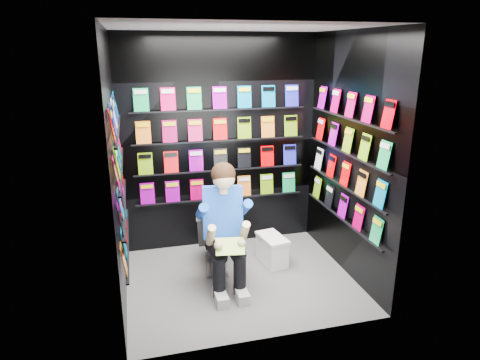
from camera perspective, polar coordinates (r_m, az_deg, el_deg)
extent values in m
plane|color=slate|center=(4.78, 0.04, -13.19)|extent=(2.40, 2.40, 0.00)
plane|color=white|center=(4.12, 0.05, 19.73)|extent=(2.40, 2.40, 0.00)
cube|color=black|center=(5.22, -2.71, 4.82)|extent=(2.40, 0.04, 2.60)
cube|color=black|center=(3.35, 4.33, -2.33)|extent=(2.40, 0.04, 2.60)
cube|color=black|center=(4.15, -16.23, 0.86)|extent=(0.04, 2.00, 2.60)
cube|color=black|center=(4.71, 14.36, 2.92)|extent=(0.04, 2.00, 2.60)
imported|color=white|center=(4.93, -3.28, -7.42)|extent=(0.53, 0.81, 0.73)
cube|color=white|center=(5.07, 4.29, -9.40)|extent=(0.29, 0.44, 0.31)
cube|color=white|center=(4.99, 4.33, -7.67)|extent=(0.31, 0.46, 0.03)
cube|color=green|center=(4.19, -1.35, -8.83)|extent=(0.30, 0.21, 0.12)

